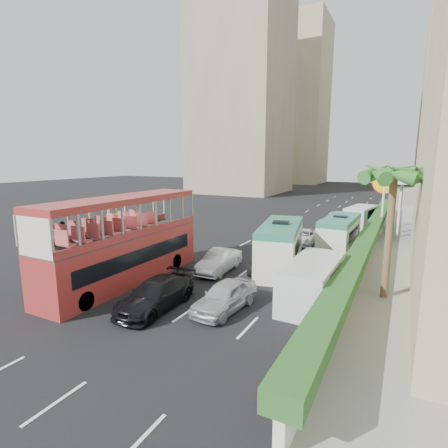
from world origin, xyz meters
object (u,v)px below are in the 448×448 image
Objects in this scene: car_silver_lane_b at (225,310)px; panel_van_far at (360,217)px; car_silver_lane_a at (219,271)px; car_black at (156,308)px; shell_station at (424,206)px; minibus_far at (339,235)px; van_asset at (303,243)px; double_decker_bus at (124,240)px; palm_tree at (389,236)px; panel_van_near at (313,282)px; minibus_near at (280,247)px.

car_silver_lane_b is 25.77m from panel_van_far.
car_silver_lane_a is 5.85m from car_silver_lane_b.
car_black is 0.61× the size of shell_station.
car_silver_lane_b is at bearing -101.17° from minibus_far.
car_silver_lane_a is 0.97× the size of van_asset.
van_asset is 0.82× the size of panel_van_far.
shell_station is (11.99, 25.23, 2.75)m from car_black.
panel_van_far is (10.27, 24.70, -1.46)m from double_decker_bus.
van_asset is 0.68× the size of palm_tree.
shell_station is at bearing 83.40° from palm_tree.
car_black is at bearing -146.20° from panel_van_near.
double_decker_bus is 9.86m from minibus_near.
shell_station is (5.89, 10.56, 1.35)m from minibus_far.
car_silver_lane_a is at bearing 179.04° from palm_tree.
panel_van_near reaches higher than van_asset.
shell_station is at bearing 51.41° from minibus_near.
shell_station is (5.73, -1.70, 1.68)m from panel_van_far.
double_decker_bus is at bearing -102.83° from panel_van_far.
panel_van_near reaches higher than car_black.
van_asset is 13.01m from shell_station.
shell_station is (16.00, 23.00, 0.22)m from double_decker_bus.
shell_station is (8.63, 16.53, 1.22)m from minibus_near.
panel_van_near is (3.22, -4.51, -0.44)m from minibus_near.
double_decker_bus is at bearing -149.74° from minibus_near.
palm_tree is at bearing 33.70° from panel_van_near.
minibus_near is at bearing -88.20° from van_asset.
car_black is 0.76× the size of palm_tree.
car_black is 9.46m from minibus_near.
palm_tree reaches higher than car_silver_lane_a.
double_decker_bus reaches higher than van_asset.
car_black is (4.01, -2.23, -2.53)m from double_decker_bus.
double_decker_bus is 14.39m from palm_tree.
minibus_near is at bearing 41.28° from double_decker_bus.
car_silver_lane_b is at bearing -103.34° from minibus_near.
minibus_far reaches higher than car_silver_lane_a.
double_decker_bus reaches higher than panel_van_near.
palm_tree is at bearing -3.08° from car_silver_lane_a.
minibus_near is 1.28× the size of panel_van_far.
minibus_near reaches higher than car_silver_lane_b.
car_silver_lane_a is at bearing -97.08° from panel_van_far.
car_silver_lane_a is at bearing 126.55° from car_silver_lane_b.
car_silver_lane_a is at bearing -156.15° from minibus_near.
double_decker_bus reaches higher than car_black.
minibus_far is 0.99× the size of palm_tree.
minibus_near is at bearing -89.29° from panel_van_far.
panel_van_near is 1.01× the size of panel_van_far.
van_asset is (6.84, 14.17, -2.53)m from double_decker_bus.
palm_tree is at bearing 16.16° from double_decker_bus.
minibus_near reaches higher than panel_van_near.
car_silver_lane_b is at bearing -110.52° from shell_station.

